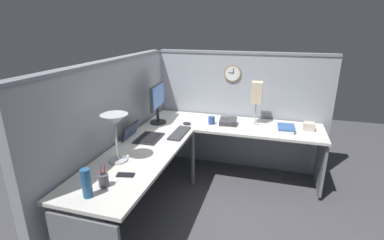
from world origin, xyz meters
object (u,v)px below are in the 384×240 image
(coffee_mug, at_px, (212,120))
(tissue_box, at_px, (309,126))
(laptop, at_px, (141,136))
(thermos_flask, at_px, (87,183))
(monitor, at_px, (157,100))
(cell_phone, at_px, (126,175))
(desk_lamp_paper, at_px, (257,94))
(desk_lamp_dome, at_px, (115,123))
(computer_mouse, at_px, (187,123))
(pen_cup, at_px, (104,180))
(wall_clock, at_px, (233,73))
(keyboard, at_px, (179,133))
(book_stack, at_px, (286,128))
(office_phone, at_px, (229,122))

(coffee_mug, bearing_deg, tissue_box, -84.36)
(laptop, height_order, thermos_flask, thermos_flask)
(monitor, relative_size, cell_phone, 3.47)
(desk_lamp_paper, bearing_deg, desk_lamp_dome, 141.28)
(computer_mouse, relative_size, pen_cup, 0.58)
(desk_lamp_dome, xyz_separation_m, cell_phone, (-0.22, -0.19, -0.36))
(cell_phone, bearing_deg, coffee_mug, -27.46)
(cell_phone, bearing_deg, computer_mouse, -16.89)
(computer_mouse, height_order, wall_clock, wall_clock)
(computer_mouse, distance_m, tissue_box, 1.45)
(monitor, height_order, keyboard, monitor)
(desk_lamp_dome, relative_size, thermos_flask, 2.02)
(desk_lamp_paper, distance_m, tissue_box, 0.71)
(laptop, distance_m, cell_phone, 0.82)
(desk_lamp_paper, bearing_deg, monitor, 104.69)
(thermos_flask, relative_size, book_stack, 0.73)
(office_phone, bearing_deg, coffee_mug, 100.33)
(keyboard, xyz_separation_m, wall_clock, (0.85, -0.45, 0.56))
(desk_lamp_paper, relative_size, tissue_box, 4.42)
(monitor, xyz_separation_m, desk_lamp_dome, (-1.08, -0.06, 0.07))
(monitor, xyz_separation_m, thermos_flask, (-1.64, -0.14, -0.18))
(office_phone, height_order, desk_lamp_paper, desk_lamp_paper)
(monitor, bearing_deg, thermos_flask, -175.03)
(keyboard, bearing_deg, pen_cup, 170.18)
(thermos_flask, bearing_deg, laptop, 6.68)
(laptop, bearing_deg, book_stack, -65.37)
(office_phone, bearing_deg, keyboard, 134.70)
(monitor, height_order, desk_lamp_dome, monitor)
(computer_mouse, bearing_deg, tissue_box, -81.03)
(book_stack, height_order, coffee_mug, coffee_mug)
(office_phone, relative_size, coffee_mug, 2.24)
(thermos_flask, bearing_deg, computer_mouse, -7.53)
(monitor, bearing_deg, computer_mouse, -83.85)
(keyboard, height_order, wall_clock, wall_clock)
(office_phone, bearing_deg, desk_lamp_paper, -69.39)
(computer_mouse, distance_m, cell_phone, 1.34)
(thermos_flask, bearing_deg, wall_clock, -17.27)
(tissue_box, bearing_deg, book_stack, 107.70)
(cell_phone, relative_size, office_phone, 0.67)
(cell_phone, distance_m, desk_lamp_paper, 1.88)
(pen_cup, relative_size, office_phone, 0.84)
(laptop, relative_size, office_phone, 1.81)
(laptop, height_order, pen_cup, pen_cup)
(monitor, relative_size, wall_clock, 2.27)
(office_phone, xyz_separation_m, book_stack, (-0.01, -0.68, -0.02))
(tissue_box, bearing_deg, keyboard, 111.26)
(wall_clock, bearing_deg, pen_cup, 162.35)
(thermos_flask, xyz_separation_m, office_phone, (1.83, -0.72, -0.07))
(thermos_flask, distance_m, tissue_box, 2.52)
(book_stack, height_order, tissue_box, tissue_box)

